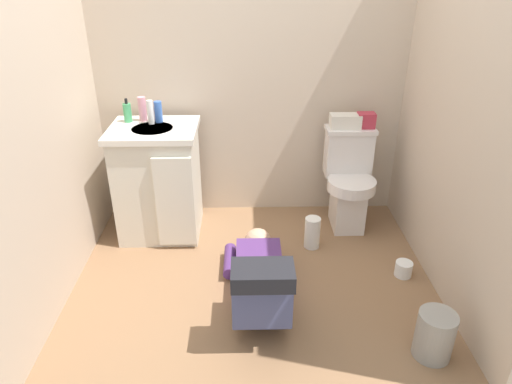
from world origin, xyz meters
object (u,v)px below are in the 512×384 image
Objects in this scene: toilet at (349,181)px; person_plumber at (259,278)px; tissue_box at (345,121)px; toiletry_bag at (366,120)px; vanity_cabinet at (159,181)px; bottle_white at (150,112)px; soap_dispenser at (127,112)px; faucet at (156,114)px; trash_can at (435,335)px; paper_towel_roll at (312,233)px; toilet_paper_roll at (404,269)px; bottle_pink at (142,109)px; bottle_blue at (158,112)px.

person_plumber is at bearing -127.31° from toilet.
tissue_box is 0.15m from toiletry_bag.
vanity_cabinet is 4.97× the size of bottle_white.
vanity_cabinet is at bearing -33.10° from soap_dispenser.
faucet is at bearing 125.71° from person_plumber.
soap_dispenser reaches higher than faucet.
trash_can is (0.09, -1.43, -0.67)m from toiletry_bag.
soap_dispenser is 0.72× the size of paper_towel_roll.
person_plumber reaches higher than paper_towel_roll.
tissue_box is at bearing 57.05° from person_plumber.
tissue_box is at bearing 111.29° from toilet_paper_roll.
paper_towel_roll is (1.12, -0.32, -0.79)m from bottle_white.
faucet is 0.38× the size of trash_can.
tissue_box is 0.95× the size of paper_towel_roll.
faucet is (-1.40, 0.07, 0.50)m from toilet.
paper_towel_roll is (1.10, -0.39, -0.75)m from faucet.
person_plumber is 6.26× the size of bottle_pink.
toilet_paper_roll is at bearing -21.43° from soap_dispenser.
paper_towel_roll is at bearing -19.59° from faucet.
toiletry_bag is at bearing 1.32° from soap_dispenser.
soap_dispenser is at bearing -166.97° from bottle_pink.
toilet is at bearing -1.86° from soap_dispenser.
bottle_pink is at bearing 139.86° from trash_can.
bottle_white is (-1.37, -0.09, 0.10)m from tissue_box.
paper_towel_roll is at bearing -16.18° from bottle_white.
bottle_white reaches higher than bottle_blue.
bottle_white reaches higher than faucet.
toiletry_bag is 0.84× the size of bottle_blue.
person_plumber is 6.45× the size of bottle_white.
toilet is at bearing -2.93° from faucet.
person_plumber is 7.23× the size of bottle_blue.
toilet_paper_roll is (1.65, -0.74, -0.82)m from faucet.
trash_can is at bearing -81.87° from toilet.
toiletry_bag is at bearing 3.21° from bottle_white.
paper_towel_roll is at bearing -134.65° from toiletry_bag.
tissue_box reaches higher than paper_towel_roll.
tissue_box is (1.35, 0.02, -0.07)m from faucet.
tissue_box is 1.55m from soap_dispenser.
bottle_white is at bearing 106.49° from vanity_cabinet.
tissue_box is at bearing 0.62° from bottle_pink.
toilet is 1.52m from bottle_white.
toilet_paper_roll is (0.25, -0.67, -0.32)m from toilet.
toiletry_bag is 0.73× the size of bottle_pink.
toiletry_bag is 0.54× the size of paper_towel_roll.
toilet reaches higher than trash_can.
bottle_blue is 2.22m from trash_can.
tissue_box is 1.29× the size of bottle_pink.
bottle_pink is at bearing -179.44° from toiletry_bag.
trash_can is at bearing -40.14° from bottle_pink.
paper_towel_roll is (-0.40, -0.41, -0.69)m from toiletry_bag.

